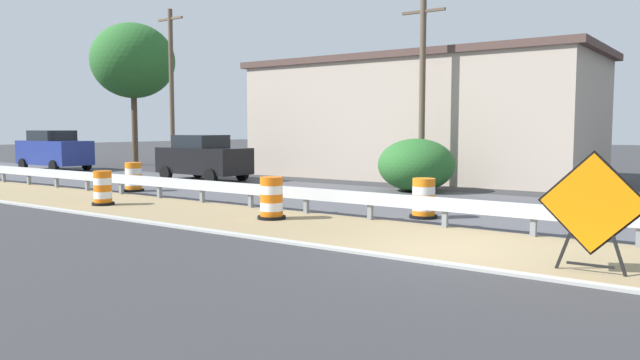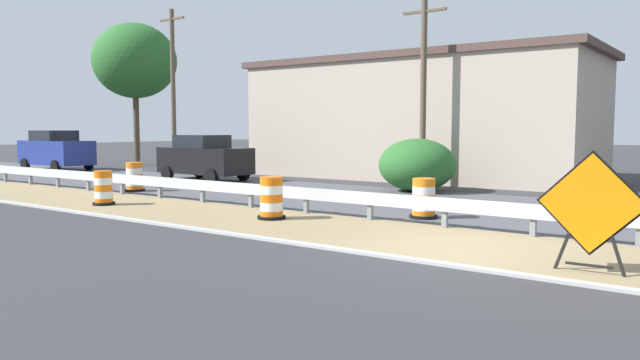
{
  "view_description": "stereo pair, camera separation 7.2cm",
  "coord_description": "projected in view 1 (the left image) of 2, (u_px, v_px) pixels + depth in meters",
  "views": [
    {
      "loc": [
        -10.75,
        -4.58,
        2.34
      ],
      "look_at": [
        2.13,
        4.66,
        0.96
      ],
      "focal_mm": 33.96,
      "sensor_mm": 36.0,
      "label": 1
    },
    {
      "loc": [
        -10.7,
        -4.64,
        2.34
      ],
      "look_at": [
        2.13,
        4.66,
        0.96
      ],
      "focal_mm": 33.96,
      "sensor_mm": 36.0,
      "label": 2
    }
  ],
  "objects": [
    {
      "name": "traffic_barrel_mid",
      "position": [
        103.0,
        190.0,
        18.28
      ],
      "size": [
        0.66,
        0.66,
        1.04
      ],
      "color": "orange",
      "rests_on": "ground"
    },
    {
      "name": "ground_plane",
      "position": [
        453.0,
        250.0,
        11.56
      ],
      "size": [
        160.0,
        160.0,
        0.0
      ],
      "primitive_type": "plane",
      "color": "#333335"
    },
    {
      "name": "traffic_barrel_close",
      "position": [
        272.0,
        200.0,
        15.48
      ],
      "size": [
        0.73,
        0.73,
        1.08
      ],
      "color": "orange",
      "rests_on": "ground"
    },
    {
      "name": "traffic_barrel_nearest",
      "position": [
        424.0,
        200.0,
        15.64
      ],
      "size": [
        0.73,
        0.73,
        1.03
      ],
      "color": "orange",
      "rests_on": "ground"
    },
    {
      "name": "median_dirt_strip",
      "position": [
        466.0,
        244.0,
        12.11
      ],
      "size": [
        3.76,
        120.0,
        0.01
      ],
      "primitive_type": "cube",
      "color": "#8E7A56",
      "rests_on": "ground"
    },
    {
      "name": "guardrail_median",
      "position": [
        444.0,
        206.0,
        14.11
      ],
      "size": [
        0.18,
        46.96,
        0.71
      ],
      "color": "silver",
      "rests_on": "ground"
    },
    {
      "name": "traffic_barrel_far",
      "position": [
        134.0,
        178.0,
        22.24
      ],
      "size": [
        0.74,
        0.74,
        1.07
      ],
      "color": "orange",
      "rests_on": "ground"
    },
    {
      "name": "car_trailing_near_lane",
      "position": [
        203.0,
        158.0,
        26.79
      ],
      "size": [
        2.17,
        4.38,
        2.02
      ],
      "rotation": [
        0.0,
        0.0,
        -1.59
      ],
      "color": "black",
      "rests_on": "ground"
    },
    {
      "name": "car_mid_far_lane",
      "position": [
        54.0,
        150.0,
        33.32
      ],
      "size": [
        2.17,
        4.61,
        2.19
      ],
      "rotation": [
        0.0,
        0.0,
        -1.57
      ],
      "color": "navy",
      "rests_on": "ground"
    },
    {
      "name": "roadside_shop_near",
      "position": [
        419.0,
        118.0,
        28.53
      ],
      "size": [
        7.28,
        16.11,
        5.56
      ],
      "color": "#AD9E8E",
      "rests_on": "ground"
    },
    {
      "name": "curb_near_edge",
      "position": [
        423.0,
        262.0,
        10.51
      ],
      "size": [
        0.2,
        120.0,
        0.11
      ],
      "primitive_type": "cube",
      "color": "#ADADA8",
      "rests_on": "ground"
    },
    {
      "name": "far_lane_asphalt",
      "position": [
        545.0,
        213.0,
        16.61
      ],
      "size": [
        7.36,
        120.0,
        0.0
      ],
      "primitive_type": "cube",
      "color": "#4C4C51",
      "rests_on": "ground"
    },
    {
      "name": "bush_roadside",
      "position": [
        416.0,
        165.0,
        22.19
      ],
      "size": [
        2.82,
        2.82,
        1.94
      ],
      "primitive_type": "ellipsoid",
      "color": "#286028",
      "rests_on": "ground"
    },
    {
      "name": "utility_pole_near",
      "position": [
        422.0,
        90.0,
        23.47
      ],
      "size": [
        0.24,
        1.8,
        7.29
      ],
      "color": "brown",
      "rests_on": "ground"
    },
    {
      "name": "warning_sign_diamond",
      "position": [
        592.0,
        208.0,
        9.69
      ],
      "size": [
        0.13,
        1.7,
        1.99
      ],
      "rotation": [
        0.0,
        0.0,
        3.19
      ],
      "color": "black",
      "rests_on": "ground"
    },
    {
      "name": "utility_pole_mid",
      "position": [
        172.0,
        88.0,
        31.49
      ],
      "size": [
        0.24,
        1.8,
        8.44
      ],
      "color": "brown",
      "rests_on": "ground"
    },
    {
      "name": "tree_roadside",
      "position": [
        133.0,
        61.0,
        37.49
      ],
      "size": [
        5.13,
        5.13,
        8.79
      ],
      "color": "#4C3D2D",
      "rests_on": "ground"
    }
  ]
}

